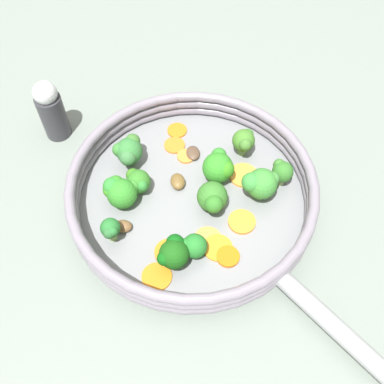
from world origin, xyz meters
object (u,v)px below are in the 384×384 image
Objects in this scene: broccoli_floret_5 at (129,151)px; broccoli_floret_9 at (119,191)px; carrot_slice_6 at (218,248)px; broccoli_floret_7 at (261,183)px; carrot_slice_4 at (186,156)px; broccoli_floret_2 at (244,141)px; mushroom_piece_0 at (179,181)px; mushroom_piece_2 at (193,153)px; broccoli_floret_6 at (282,171)px; carrot_slice_3 at (169,252)px; carrot_slice_2 at (243,175)px; broccoli_floret_10 at (138,181)px; carrot_slice_1 at (175,145)px; carrot_slice_7 at (242,222)px; carrot_slice_5 at (177,130)px; mushroom_piece_1 at (123,226)px; broccoli_floret_0 at (193,246)px; broccoli_floret_8 at (217,166)px; broccoli_floret_4 at (173,253)px; skillet at (192,200)px; broccoli_floret_1 at (212,198)px; carrot_slice_10 at (228,256)px; carrot_slice_8 at (260,185)px; carrot_slice_0 at (157,277)px; salt_shaker at (51,110)px; broccoli_floret_3 at (111,229)px.

broccoli_floret_5 is 1.00× the size of broccoli_floret_9.
carrot_slice_6 is 0.74× the size of broccoli_floret_7.
broccoli_floret_2 reaches higher than carrot_slice_4.
carrot_slice_4 is 0.10m from broccoli_floret_2.
carrot_slice_4 is 0.96× the size of mushroom_piece_0.
broccoli_floret_5 is at bearing -31.77° from mushroom_piece_2.
broccoli_floret_7 is at bearing -2.79° from broccoli_floret_6.
carrot_slice_2 is at bearing -171.63° from carrot_slice_3.
carrot_slice_1 is at bearing -162.40° from broccoli_floret_10.
carrot_slice_7 is at bearing 101.61° from mushroom_piece_0.
carrot_slice_5 is at bearing -74.49° from broccoli_floret_6.
mushroom_piece_1 is (0.19, -0.09, -0.03)m from broccoli_floret_7.
broccoli_floret_9 is at bearing -1.93° from mushroom_piece_2.
broccoli_floret_2 is (-0.15, -0.10, 0.03)m from carrot_slice_6.
broccoli_floret_7 is at bearing -162.27° from carrot_slice_7.
broccoli_floret_2 is at bearing -155.44° from broccoli_floret_0.
broccoli_floret_8 is (-0.01, 0.09, 0.03)m from carrot_slice_1.
mushroom_piece_0 is (-0.09, -0.08, 0.00)m from carrot_slice_3.
broccoli_floret_4 is (0.18, 0.04, 0.03)m from carrot_slice_2.
broccoli_floret_6 is at bearing -171.97° from carrot_slice_6.
carrot_slice_2 is 0.18m from broccoli_floret_5.
broccoli_floret_10 reaches higher than skillet.
broccoli_floret_1 is 1.69× the size of mushroom_piece_0.
broccoli_floret_9 reaches higher than carrot_slice_1.
mushroom_piece_0 is (0.04, 0.06, 0.01)m from carrot_slice_1.
mushroom_piece_1 is at bearing -58.63° from carrot_slice_10.
carrot_slice_0 is at bearing 3.30° from carrot_slice_8.
mushroom_piece_0 is (0.02, -0.12, 0.00)m from carrot_slice_7.
carrot_slice_10 reaches higher than carrot_slice_1.
carrot_slice_4 is 0.05m from mushroom_piece_0.
broccoli_floret_8 is at bearing 87.90° from mushroom_piece_2.
carrot_slice_2 is 1.59× the size of carrot_slice_4.
carrot_slice_8 is at bearing 141.11° from broccoli_floret_10.
carrot_slice_8 is (-0.05, 0.15, 0.00)m from carrot_slice_1.
carrot_slice_1 is at bearing -84.91° from broccoli_floret_8.
mushroom_piece_1 is at bearing -97.22° from carrot_slice_0.
carrot_slice_0 is at bearing 82.00° from salt_shaker.
carrot_slice_7 is at bearing 163.75° from carrot_slice_3.
skillet is 10.76× the size of carrot_slice_5.
carrot_slice_10 is at bearing 67.08° from carrot_slice_4.
broccoli_floret_6 is at bearing 179.53° from carrot_slice_0.
broccoli_floret_10 is (-0.08, -0.04, -0.00)m from broccoli_floret_3.
carrot_slice_7 is (0.06, 0.06, 0.00)m from carrot_slice_2.
broccoli_floret_4 is at bearing 40.43° from mushroom_piece_2.
carrot_slice_2 is 1.12× the size of carrot_slice_7.
broccoli_floret_2 reaches higher than carrot_slice_0.
carrot_slice_5 is at bearing -138.09° from carrot_slice_1.
carrot_slice_10 is 0.16m from broccoli_floret_6.
carrot_slice_10 is at bearing 38.80° from broccoli_floret_2.
broccoli_floret_7 is at bearing 127.14° from mushroom_piece_0.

